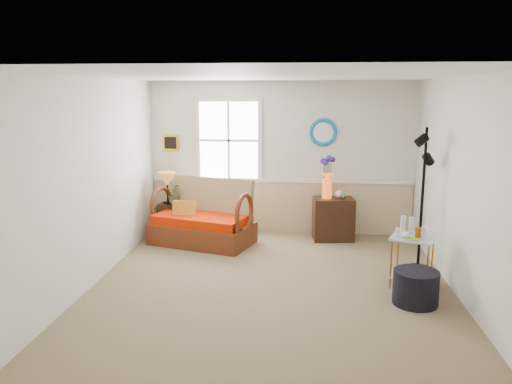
# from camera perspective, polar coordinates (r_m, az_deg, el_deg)

# --- Properties ---
(floor) EXTENTS (4.50, 5.00, 0.01)m
(floor) POSITION_cam_1_polar(r_m,az_deg,el_deg) (6.45, 1.73, -10.59)
(floor) COLOR #7C6C4D
(floor) RESTS_ON ground
(ceiling) EXTENTS (4.50, 5.00, 0.01)m
(ceiling) POSITION_cam_1_polar(r_m,az_deg,el_deg) (5.99, 1.88, 13.18)
(ceiling) COLOR white
(ceiling) RESTS_ON walls
(walls) EXTENTS (4.51, 5.01, 2.60)m
(walls) POSITION_cam_1_polar(r_m,az_deg,el_deg) (6.08, 1.80, 0.85)
(walls) COLOR silver
(walls) RESTS_ON floor
(wainscot) EXTENTS (4.46, 0.02, 0.90)m
(wainscot) POSITION_cam_1_polar(r_m,az_deg,el_deg) (8.68, 2.84, -1.71)
(wainscot) COLOR tan
(wainscot) RESTS_ON walls
(chair_rail) EXTENTS (4.46, 0.04, 0.06)m
(chair_rail) POSITION_cam_1_polar(r_m,az_deg,el_deg) (8.58, 2.87, 1.33)
(chair_rail) COLOR silver
(chair_rail) RESTS_ON walls
(window) EXTENTS (1.14, 0.06, 1.44)m
(window) POSITION_cam_1_polar(r_m,az_deg,el_deg) (8.58, -3.13, 5.91)
(window) COLOR white
(window) RESTS_ON walls
(picture) EXTENTS (0.28, 0.03, 0.28)m
(picture) POSITION_cam_1_polar(r_m,az_deg,el_deg) (8.80, -9.73, 5.58)
(picture) COLOR #B8941E
(picture) RESTS_ON walls
(mirror) EXTENTS (0.47, 0.07, 0.47)m
(mirror) POSITION_cam_1_polar(r_m,az_deg,el_deg) (8.48, 7.69, 6.78)
(mirror) COLOR #1A86BC
(mirror) RESTS_ON walls
(loveseat) EXTENTS (1.76, 1.31, 1.03)m
(loveseat) POSITION_cam_1_polar(r_m,az_deg,el_deg) (8.05, -6.19, -2.34)
(loveseat) COLOR #5E2A15
(loveseat) RESTS_ON floor
(throw_pillow) EXTENTS (0.37, 0.12, 0.37)m
(throw_pillow) POSITION_cam_1_polar(r_m,az_deg,el_deg) (8.10, -8.21, -2.27)
(throw_pillow) COLOR #C45310
(throw_pillow) RESTS_ON loveseat
(lamp_stand) EXTENTS (0.35, 0.35, 0.55)m
(lamp_stand) POSITION_cam_1_polar(r_m,az_deg,el_deg) (8.67, -9.91, -3.08)
(lamp_stand) COLOR black
(lamp_stand) RESTS_ON floor
(table_lamp) EXTENTS (0.34, 0.34, 0.55)m
(table_lamp) POSITION_cam_1_polar(r_m,az_deg,el_deg) (8.51, -10.09, 0.43)
(table_lamp) COLOR #BD6E2B
(table_lamp) RESTS_ON lamp_stand
(potted_plant) EXTENTS (0.40, 0.42, 0.28)m
(potted_plant) POSITION_cam_1_polar(r_m,az_deg,el_deg) (8.53, -9.25, -0.44)
(potted_plant) COLOR #3F6233
(potted_plant) RESTS_ON lamp_stand
(cabinet) EXTENTS (0.69, 0.49, 0.70)m
(cabinet) POSITION_cam_1_polar(r_m,az_deg,el_deg) (8.34, 8.81, -3.07)
(cabinet) COLOR black
(cabinet) RESTS_ON floor
(flower_vase) EXTENTS (0.25, 0.25, 0.68)m
(flower_vase) POSITION_cam_1_polar(r_m,az_deg,el_deg) (8.20, 8.14, 1.64)
(flower_vase) COLOR #D84D14
(flower_vase) RESTS_ON cabinet
(side_table) EXTENTS (0.66, 0.66, 0.65)m
(side_table) POSITION_cam_1_polar(r_m,az_deg,el_deg) (6.61, 17.39, -7.57)
(side_table) COLOR #AE7227
(side_table) RESTS_ON floor
(tabletop_items) EXTENTS (0.48, 0.48, 0.22)m
(tabletop_items) POSITION_cam_1_polar(r_m,az_deg,el_deg) (6.51, 17.28, -3.85)
(tabletop_items) COLOR silver
(tabletop_items) RESTS_ON side_table
(floor_lamp) EXTENTS (0.36, 0.36, 1.96)m
(floor_lamp) POSITION_cam_1_polar(r_m,az_deg,el_deg) (7.11, 18.46, -0.85)
(floor_lamp) COLOR black
(floor_lamp) RESTS_ON floor
(ottoman) EXTENTS (0.61, 0.61, 0.40)m
(ottoman) POSITION_cam_1_polar(r_m,az_deg,el_deg) (6.13, 17.78, -10.35)
(ottoman) COLOR black
(ottoman) RESTS_ON floor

